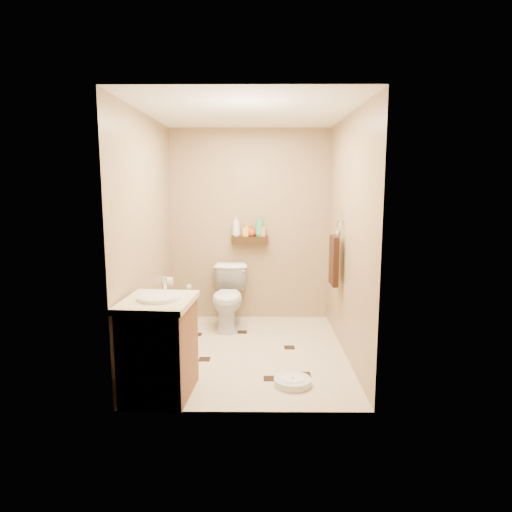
{
  "coord_description": "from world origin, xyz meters",
  "views": [
    {
      "loc": [
        0.12,
        -4.51,
        1.74
      ],
      "look_at": [
        0.08,
        0.25,
        0.97
      ],
      "focal_mm": 32.0,
      "sensor_mm": 36.0,
      "label": 1
    }
  ],
  "objects": [
    {
      "name": "bottle_c",
      "position": [
        0.02,
        1.17,
        1.14
      ],
      "size": [
        0.12,
        0.12,
        0.13
      ],
      "primitive_type": "imported",
      "rotation": [
        0.0,
        0.0,
        3.01
      ],
      "color": "red",
      "rests_on": "wall_shelf"
    },
    {
      "name": "ground",
      "position": [
        0.0,
        0.0,
        0.0
      ],
      "size": [
        2.5,
        2.5,
        0.0
      ],
      "primitive_type": "plane",
      "color": "beige",
      "rests_on": "ground"
    },
    {
      "name": "wall_right",
      "position": [
        1.0,
        0.0,
        1.2
      ],
      "size": [
        0.04,
        2.5,
        2.4
      ],
      "primitive_type": "cube",
      "color": "#9E7F5A",
      "rests_on": "ground"
    },
    {
      "name": "wall_back",
      "position": [
        0.0,
        1.25,
        1.2
      ],
      "size": [
        2.0,
        0.04,
        2.4
      ],
      "primitive_type": "cube",
      "color": "#9E7F5A",
      "rests_on": "ground"
    },
    {
      "name": "ceiling",
      "position": [
        0.0,
        0.0,
        2.4
      ],
      "size": [
        2.0,
        2.5,
        0.02
      ],
      "primitive_type": "cube",
      "color": "white",
      "rests_on": "wall_back"
    },
    {
      "name": "bottle_e",
      "position": [
        0.16,
        1.17,
        1.16
      ],
      "size": [
        0.08,
        0.08,
        0.17
      ],
      "primitive_type": "imported",
      "rotation": [
        0.0,
        0.0,
        4.71
      ],
      "color": "#CF7B45",
      "rests_on": "wall_shelf"
    },
    {
      "name": "wall_left",
      "position": [
        -1.0,
        0.0,
        1.2
      ],
      "size": [
        0.04,
        2.5,
        2.4
      ],
      "primitive_type": "cube",
      "color": "#9E7F5A",
      "rests_on": "ground"
    },
    {
      "name": "wall_shelf",
      "position": [
        0.0,
        1.17,
        1.02
      ],
      "size": [
        0.46,
        0.14,
        0.1
      ],
      "primitive_type": "cube",
      "color": "#38230F",
      "rests_on": "wall_back"
    },
    {
      "name": "bottle_d",
      "position": [
        0.12,
        1.17,
        1.2
      ],
      "size": [
        0.12,
        0.12,
        0.27
      ],
      "primitive_type": "imported",
      "rotation": [
        0.0,
        0.0,
        1.37
      ],
      "color": "#37A765",
      "rests_on": "wall_shelf"
    },
    {
      "name": "bottle_b",
      "position": [
        -0.04,
        1.17,
        1.15
      ],
      "size": [
        0.09,
        0.1,
        0.16
      ],
      "primitive_type": "imported",
      "rotation": [
        0.0,
        0.0,
        5.88
      ],
      "color": "yellow",
      "rests_on": "wall_shelf"
    },
    {
      "name": "toilet_paper",
      "position": [
        -0.94,
        0.65,
        0.6
      ],
      "size": [
        0.12,
        0.11,
        0.12
      ],
      "color": "silver",
      "rests_on": "wall_left"
    },
    {
      "name": "wall_front",
      "position": [
        0.0,
        -1.25,
        1.2
      ],
      "size": [
        2.0,
        0.04,
        2.4
      ],
      "primitive_type": "cube",
      "color": "#9E7F5A",
      "rests_on": "ground"
    },
    {
      "name": "bathroom_scale",
      "position": [
        0.41,
        -0.78,
        0.03
      ],
      "size": [
        0.34,
        0.34,
        0.07
      ],
      "rotation": [
        0.0,
        0.0,
        -0.06
      ],
      "color": "silver",
      "rests_on": "ground"
    },
    {
      "name": "towel_ring",
      "position": [
        0.91,
        0.25,
        0.95
      ],
      "size": [
        0.12,
        0.3,
        0.76
      ],
      "color": "silver",
      "rests_on": "wall_right"
    },
    {
      "name": "bottle_a",
      "position": [
        -0.17,
        1.17,
        1.2
      ],
      "size": [
        0.14,
        0.14,
        0.26
      ],
      "primitive_type": "imported",
      "rotation": [
        0.0,
        0.0,
        0.69
      ],
      "color": "silver",
      "rests_on": "wall_shelf"
    },
    {
      "name": "toilet",
      "position": [
        -0.25,
        0.83,
        0.37
      ],
      "size": [
        0.43,
        0.73,
        0.74
      ],
      "primitive_type": "imported",
      "rotation": [
        0.0,
        0.0,
        -0.03
      ],
      "color": "white",
      "rests_on": "ground"
    },
    {
      "name": "vanity",
      "position": [
        -0.7,
        -0.95,
        0.42
      ],
      "size": [
        0.6,
        0.71,
        0.94
      ],
      "rotation": [
        0.0,
        0.0,
        -0.08
      ],
      "color": "brown",
      "rests_on": "ground"
    },
    {
      "name": "floor_accents",
      "position": [
        0.01,
        -0.03,
        0.0
      ],
      "size": [
        1.25,
        1.39,
        0.01
      ],
      "color": "black",
      "rests_on": "ground"
    },
    {
      "name": "toilet_brush",
      "position": [
        -0.76,
        1.07,
        0.17
      ],
      "size": [
        0.11,
        0.11,
        0.47
      ],
      "color": "#196563",
      "rests_on": "ground"
    }
  ]
}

